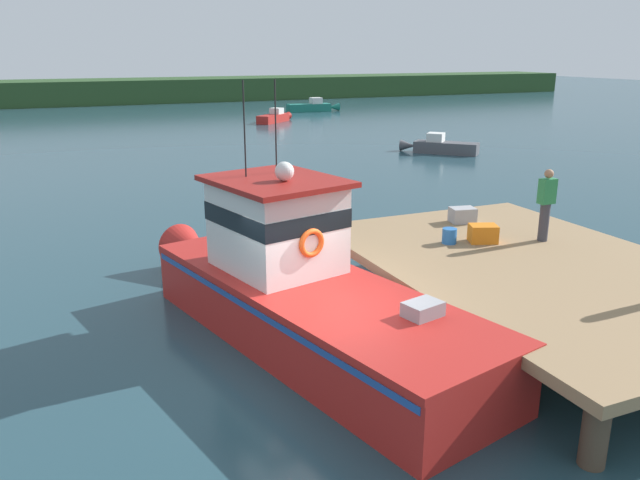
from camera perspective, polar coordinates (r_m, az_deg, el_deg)
ground_plane at (r=11.41m, az=-0.16°, el=-11.03°), size 200.00×200.00×0.00m
dock at (r=13.48m, az=18.93°, el=-2.56°), size 6.00×9.00×1.20m
main_fishing_boat at (r=12.05m, az=-2.17°, el=-4.24°), size 4.34×9.95×4.80m
crate_single_by_cleat at (r=16.12m, az=12.75°, el=2.21°), size 0.67×0.55×0.37m
crate_single_far at (r=14.55m, az=14.51°, el=0.57°), size 0.72×0.63×0.40m
bait_bucket at (r=14.30m, az=11.61°, el=0.37°), size 0.32×0.32×0.34m
deckhand_by_the_boat at (r=14.90m, az=19.73°, el=3.12°), size 0.36×0.22×1.63m
moored_boat_far_left at (r=58.25m, az=-0.69°, el=11.93°), size 4.92×1.48×1.24m
moored_boat_far_right at (r=34.94m, az=10.84°, el=8.31°), size 3.50×3.64×1.07m
moored_boat_outer_mooring at (r=49.76m, az=-4.09°, el=11.00°), size 3.68×3.33×1.05m
mooring_buoy_spare_mooring at (r=23.23m, az=1.98°, el=4.06°), size 0.44×0.44×0.44m
far_shoreline at (r=71.49m, az=-20.88°, el=12.39°), size 120.00×8.00×2.40m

